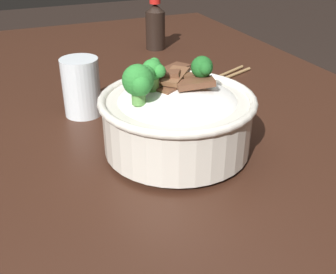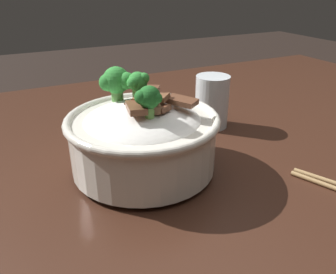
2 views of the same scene
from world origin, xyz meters
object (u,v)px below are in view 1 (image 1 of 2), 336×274
soy_sauce_bottle (155,26)px  chopsticks_pair (218,79)px  rice_bowl (177,115)px  drinking_glass (82,91)px

soy_sauce_bottle → chopsticks_pair: bearing=8.3°
rice_bowl → chopsticks_pair: 0.33m
drinking_glass → soy_sauce_bottle: soy_sauce_bottle is taller
rice_bowl → soy_sauce_bottle: rice_bowl is taller
drinking_glass → soy_sauce_bottle: size_ratio=0.76×
rice_bowl → chopsticks_pair: (-0.25, 0.21, -0.06)m
chopsticks_pair → soy_sauce_bottle: soy_sauce_bottle is taller
chopsticks_pair → drinking_glass: bearing=-80.1°
rice_bowl → soy_sauce_bottle: 0.55m
rice_bowl → drinking_glass: 0.22m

